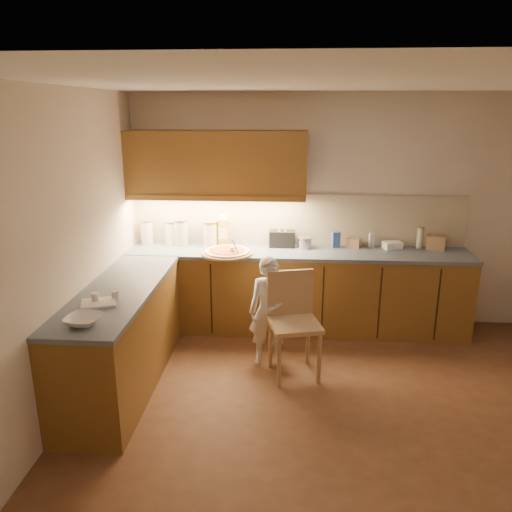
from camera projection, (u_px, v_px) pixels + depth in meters
The scene contains 24 objects.
room at pixel (354, 216), 3.62m from camera, with size 4.54×4.50×2.62m.
l_counter at pixel (245, 304), 5.22m from camera, with size 3.77×2.62×0.92m.
backsplash at pixel (298, 219), 5.67m from camera, with size 3.75×0.02×0.58m, color #C3B697.
upper_cabinets at pixel (216, 164), 5.40m from camera, with size 1.95×0.36×0.73m.
pizza_on_board at pixel (227, 252), 5.34m from camera, with size 0.55×0.55×0.22m.
child at pixel (269, 311), 4.82m from camera, with size 0.40×0.26×1.08m, color silver.
wooden_chair at pixel (293, 316), 4.65m from camera, with size 0.53×0.53×0.98m.
mixing_bowl at pixel (83, 320), 3.62m from camera, with size 0.26×0.26×0.06m, color white.
canister_a at pixel (147, 232), 5.71m from camera, with size 0.14×0.14×0.29m.
canister_b at pixel (172, 232), 5.73m from camera, with size 0.15×0.15×0.27m.
canister_c at pixel (181, 232), 5.66m from camera, with size 0.16×0.16×0.30m.
canister_d at pixel (211, 233), 5.64m from camera, with size 0.18×0.18×0.29m.
oil_jug at pixel (223, 232), 5.63m from camera, with size 0.13×0.11×0.36m.
toaster at pixel (282, 239), 5.62m from camera, with size 0.29×0.16×0.19m.
steel_pot at pixel (304, 243), 5.57m from camera, with size 0.16×0.16×0.12m.
blue_box at pixel (336, 240), 5.59m from camera, with size 0.09×0.06×0.18m, color #3759A6.
card_box_a at pixel (354, 243), 5.61m from camera, with size 0.14×0.10×0.10m, color #A57E59.
white_bottle at pixel (371, 240), 5.61m from camera, with size 0.05×0.05×0.16m, color silver.
flat_pack at pixel (392, 245), 5.56m from camera, with size 0.20×0.14×0.08m, color white.
tall_jar at pixel (420, 238), 5.53m from camera, with size 0.08×0.08×0.24m.
card_box_b at pixel (436, 242), 5.53m from camera, with size 0.20×0.15×0.15m, color #A27D57.
dough_cloth at pixel (99, 303), 4.00m from camera, with size 0.27×0.21×0.02m, color white.
spice_jar_a at pixel (95, 298), 4.02m from camera, with size 0.06×0.06×0.08m, color silver.
spice_jar_b at pixel (115, 296), 4.07m from camera, with size 0.06×0.06×0.08m, color silver.
Camera 1 is at (-0.47, -3.59, 2.43)m, focal length 35.00 mm.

